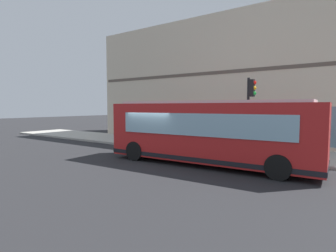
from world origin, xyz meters
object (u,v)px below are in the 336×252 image
(traffic_light_near_corner, at_px, (250,102))
(fire_hydrant, at_px, (274,144))
(city_bus_nearside, at_px, (208,132))
(pedestrian_near_building_entrance, at_px, (198,132))
(newspaper_vending_box, at_px, (177,135))
(pedestrian_walking_along_curb, at_px, (139,129))

(traffic_light_near_corner, distance_m, fire_hydrant, 3.83)
(city_bus_nearside, xyz_separation_m, pedestrian_near_building_entrance, (3.60, 2.48, -0.42))
(city_bus_nearside, height_order, newspaper_vending_box, city_bus_nearside)
(traffic_light_near_corner, bearing_deg, fire_hydrant, -12.19)
(city_bus_nearside, relative_size, pedestrian_near_building_entrance, 5.94)
(fire_hydrant, relative_size, pedestrian_walking_along_curb, 0.45)
(traffic_light_near_corner, xyz_separation_m, fire_hydrant, (2.80, -0.61, -2.55))
(traffic_light_near_corner, distance_m, pedestrian_near_building_entrance, 4.24)
(traffic_light_near_corner, bearing_deg, pedestrian_near_building_entrance, 74.91)
(traffic_light_near_corner, bearing_deg, pedestrian_walking_along_curb, 84.31)
(pedestrian_near_building_entrance, bearing_deg, city_bus_nearside, -145.41)
(pedestrian_walking_along_curb, bearing_deg, newspaper_vending_box, -48.22)
(city_bus_nearside, height_order, pedestrian_near_building_entrance, city_bus_nearside)
(city_bus_nearside, height_order, traffic_light_near_corner, traffic_light_near_corner)
(city_bus_nearside, distance_m, traffic_light_near_corner, 3.24)
(traffic_light_near_corner, relative_size, pedestrian_near_building_entrance, 2.45)
(city_bus_nearside, relative_size, traffic_light_near_corner, 2.43)
(fire_hydrant, bearing_deg, pedestrian_walking_along_curb, 101.95)
(fire_hydrant, height_order, pedestrian_walking_along_curb, pedestrian_walking_along_curb)
(city_bus_nearside, xyz_separation_m, pedestrian_walking_along_curb, (3.47, 7.42, -0.46))
(traffic_light_near_corner, xyz_separation_m, pedestrian_walking_along_curb, (0.86, 8.59, -1.96))
(pedestrian_walking_along_curb, bearing_deg, city_bus_nearside, -115.06)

